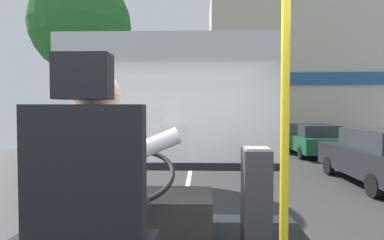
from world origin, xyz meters
TOP-DOWN VIEW (x-y plane):
  - ground at (0.00, 8.80)m, footprint 18.00×44.00m
  - driver_seat at (-0.10, -0.41)m, footprint 0.48×0.48m
  - bus_driver at (-0.10, -0.29)m, footprint 0.73×0.59m
  - steering_console at (-0.10, 0.89)m, footprint 1.10×1.01m
  - handrail_pole at (0.78, -0.14)m, footprint 0.04×0.04m
  - fare_box at (0.81, 0.82)m, footprint 0.22×0.27m
  - windshield_panel at (0.00, 1.62)m, footprint 2.50×0.08m
  - street_tree at (-3.12, 7.35)m, footprint 2.85×2.85m
  - shop_building at (6.19, 17.18)m, footprint 10.71×6.07m
  - parked_car_black at (4.99, 6.45)m, footprint 1.87×3.96m
  - parked_car_green at (5.01, 11.74)m, footprint 1.78×3.87m
  - parked_car_charcoal at (4.93, 16.89)m, footprint 2.00×4.45m

SIDE VIEW (x-z plane):
  - ground at x=0.00m, z-range -0.05..0.00m
  - parked_car_charcoal at x=4.93m, z-range 0.02..1.23m
  - parked_car_green at x=5.01m, z-range 0.02..1.32m
  - parked_car_black at x=4.99m, z-range 0.02..1.46m
  - steering_console at x=-0.10m, z-range 0.64..1.46m
  - fare_box at x=0.81m, z-range 0.83..1.64m
  - driver_seat at x=-0.10m, z-range 0.74..2.08m
  - bus_driver at x=-0.10m, z-range 1.20..2.01m
  - windshield_panel at x=0.00m, z-range 1.13..2.61m
  - handrail_pole at x=0.78m, z-range 0.83..3.12m
  - shop_building at x=6.19m, z-range 0.00..8.45m
  - street_tree at x=-3.12m, z-range 1.43..7.23m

